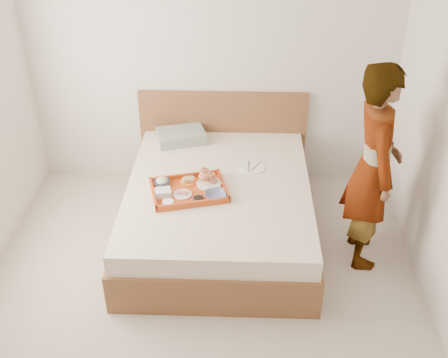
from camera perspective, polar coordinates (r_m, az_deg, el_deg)
ground at (r=4.21m, az=-2.70°, el=-14.19°), size 3.50×4.00×0.01m
wall_back at (r=5.18m, az=-1.36°, el=12.79°), size 3.50×0.01×2.60m
bed at (r=4.77m, az=-0.56°, el=-3.22°), size 1.65×2.00×0.53m
headboard at (r=5.48m, az=-0.12°, el=4.55°), size 1.65×0.06×0.95m
pillow at (r=5.27m, az=-4.53°, el=4.51°), size 0.52×0.42×0.11m
tray at (r=4.51m, az=-3.70°, el=-1.15°), size 0.71×0.59×0.06m
prawn_plate at (r=4.59m, az=-1.59°, el=-0.46°), size 0.26×0.26×0.01m
navy_bowl_big at (r=4.42m, az=-0.91°, el=-1.71°), size 0.21×0.21×0.04m
sauce_dish at (r=4.38m, az=-2.70°, el=-2.16°), size 0.11×0.11×0.03m
meat_plate at (r=4.47m, az=-4.37°, el=-1.62°), size 0.19×0.19×0.01m
bread_plate at (r=4.63m, az=-3.72°, el=-0.24°), size 0.18×0.18×0.01m
salad_bowl at (r=4.60m, az=-6.52°, el=-0.42°), size 0.16×0.16×0.04m
plastic_tub at (r=4.47m, az=-6.41°, el=-1.44°), size 0.15×0.14×0.06m
cheese_round at (r=4.37m, az=-5.88°, el=-2.50°), size 0.11×0.11×0.03m
dinner_plate at (r=4.85m, az=2.95°, el=1.24°), size 0.30×0.30×0.01m
person at (r=4.37m, az=15.37°, el=1.12°), size 0.42×0.63×1.72m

